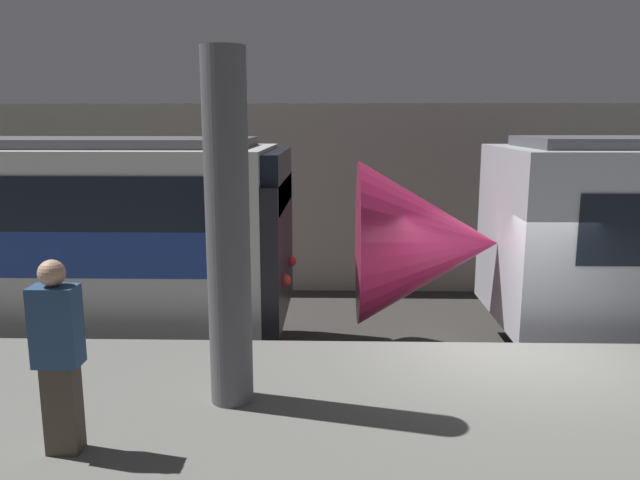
{
  "coord_description": "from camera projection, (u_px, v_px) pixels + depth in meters",
  "views": [
    {
      "loc": [
        -2.27,
        -7.66,
        3.85
      ],
      "look_at": [
        -2.48,
        0.81,
        2.2
      ],
      "focal_mm": 35.0,
      "sensor_mm": 36.0,
      "label": 1
    }
  ],
  "objects": [
    {
      "name": "station_rear_barrier",
      "position": [
        438.0,
        200.0,
        13.84
      ],
      "size": [
        50.0,
        0.15,
        4.18
      ],
      "color": "#B2AD9E",
      "rests_on": "ground"
    },
    {
      "name": "ground_plane",
      "position": [
        507.0,
        417.0,
        8.2
      ],
      "size": [
        120.0,
        120.0,
        0.0
      ],
      "primitive_type": "plane",
      "color": "#33302D"
    },
    {
      "name": "support_pillar_near",
      "position": [
        228.0,
        232.0,
        6.05
      ],
      "size": [
        0.43,
        0.43,
        3.49
      ],
      "color": "#56565B",
      "rests_on": "platform"
    },
    {
      "name": "person_walking",
      "position": [
        58.0,
        353.0,
        5.23
      ],
      "size": [
        0.38,
        0.24,
        1.7
      ],
      "color": "#473D33",
      "rests_on": "platform"
    }
  ]
}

